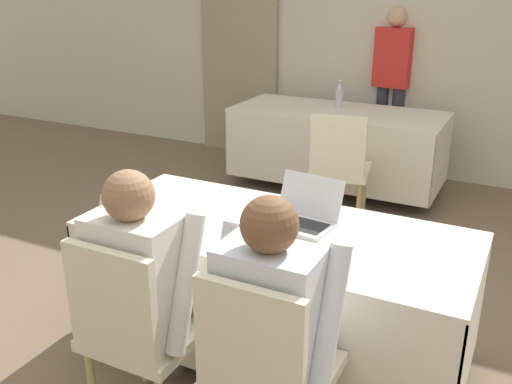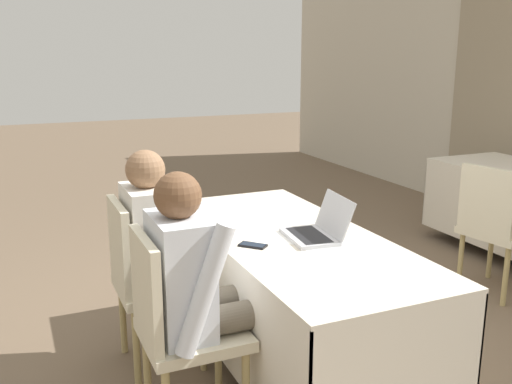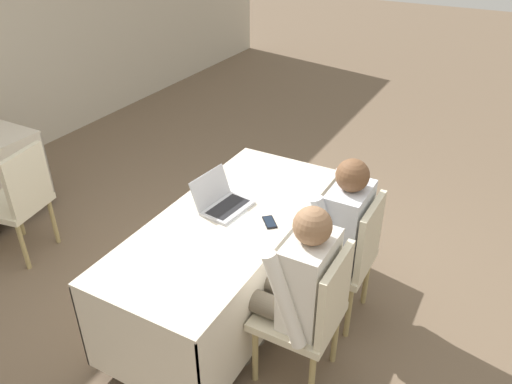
{
  "view_description": "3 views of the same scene",
  "coord_description": "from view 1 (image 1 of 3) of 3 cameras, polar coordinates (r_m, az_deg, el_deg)",
  "views": [
    {
      "loc": [
        1.03,
        -2.24,
        1.85
      ],
      "look_at": [
        0.0,
        -0.21,
        0.98
      ],
      "focal_mm": 40.0,
      "sensor_mm": 36.0,
      "label": 1
    },
    {
      "loc": [
        2.5,
        -1.3,
        1.65
      ],
      "look_at": [
        0.0,
        -0.21,
        0.98
      ],
      "focal_mm": 40.0,
      "sensor_mm": 36.0,
      "label": 2
    },
    {
      "loc": [
        -2.2,
        -1.42,
        2.48
      ],
      "look_at": [
        0.0,
        -0.21,
        0.98
      ],
      "focal_mm": 35.0,
      "sensor_mm": 36.0,
      "label": 3
    }
  ],
  "objects": [
    {
      "name": "ground_plane",
      "position": [
        3.08,
        1.8,
        -15.99
      ],
      "size": [
        24.0,
        24.0,
        0.0
      ],
      "primitive_type": "plane",
      "color": "brown"
    },
    {
      "name": "wall_back",
      "position": [
        5.62,
        16.76,
        14.91
      ],
      "size": [
        12.0,
        0.06,
        2.7
      ],
      "color": "beige",
      "rests_on": "ground_plane"
    },
    {
      "name": "curtain_panel",
      "position": [
        6.22,
        -1.75,
        16.0
      ],
      "size": [
        0.89,
        0.04,
        2.65
      ],
      "color": "gray",
      "rests_on": "ground_plane"
    },
    {
      "name": "conference_table_near",
      "position": [
        2.79,
        1.92,
        -6.78
      ],
      "size": [
        1.86,
        0.81,
        0.73
      ],
      "color": "beige",
      "rests_on": "ground_plane"
    },
    {
      "name": "conference_table_far",
      "position": [
        5.19,
        8.15,
        6.22
      ],
      "size": [
        1.86,
        0.81,
        0.73
      ],
      "color": "beige",
      "rests_on": "ground_plane"
    },
    {
      "name": "laptop",
      "position": [
        2.74,
        4.52,
        -2.4
      ],
      "size": [
        0.36,
        0.32,
        0.21
      ],
      "rotation": [
        0.0,
        0.0,
        -0.11
      ],
      "color": "#B7B7BC",
      "rests_on": "conference_table_near"
    },
    {
      "name": "cell_phone",
      "position": [
        2.47,
        1.12,
        -6.0
      ],
      "size": [
        0.14,
        0.14,
        0.01
      ],
      "rotation": [
        0.0,
        0.0,
        -0.83
      ],
      "color": "black",
      "rests_on": "conference_table_near"
    },
    {
      "name": "paper_beside_laptop",
      "position": [
        2.65,
        1.75,
        -4.14
      ],
      "size": [
        0.31,
        0.35,
        0.0
      ],
      "rotation": [
        0.0,
        0.0,
        -0.4
      ],
      "color": "white",
      "rests_on": "conference_table_near"
    },
    {
      "name": "paper_centre_table",
      "position": [
        2.7,
        8.11,
        -3.85
      ],
      "size": [
        0.3,
        0.35,
        0.0
      ],
      "rotation": [
        0.0,
        0.0,
        -0.36
      ],
      "color": "white",
      "rests_on": "conference_table_near"
    },
    {
      "name": "water_bottle",
      "position": [
        5.25,
        8.33,
        9.54
      ],
      "size": [
        0.07,
        0.07,
        0.25
      ],
      "color": "#B7B7C1",
      "rests_on": "conference_table_far"
    },
    {
      "name": "chair_near_left",
      "position": [
        2.43,
        -11.96,
        -13.13
      ],
      "size": [
        0.44,
        0.44,
        0.92
      ],
      "rotation": [
        0.0,
        0.0,
        3.14
      ],
      "color": "tan",
      "rests_on": "ground_plane"
    },
    {
      "name": "chair_near_right",
      "position": [
        2.16,
        0.9,
        -17.35
      ],
      "size": [
        0.44,
        0.44,
        0.92
      ],
      "rotation": [
        0.0,
        0.0,
        3.14
      ],
      "color": "tan",
      "rests_on": "ground_plane"
    },
    {
      "name": "chair_far_spare",
      "position": [
        4.35,
        8.32,
        2.72
      ],
      "size": [
        0.51,
        0.51,
        0.92
      ],
      "rotation": [
        0.0,
        0.0,
        3.32
      ],
      "color": "tan",
      "rests_on": "ground_plane"
    },
    {
      "name": "person_checkered_shirt",
      "position": [
        2.41,
        -10.71,
        -8.8
      ],
      "size": [
        0.5,
        0.52,
        1.18
      ],
      "rotation": [
        0.0,
        0.0,
        3.14
      ],
      "color": "#665B4C",
      "rests_on": "ground_plane"
    },
    {
      "name": "person_white_shirt",
      "position": [
        2.15,
        2.17,
        -12.46
      ],
      "size": [
        0.5,
        0.52,
        1.18
      ],
      "rotation": [
        0.0,
        0.0,
        3.14
      ],
      "color": "#665B4C",
      "rests_on": "ground_plane"
    },
    {
      "name": "person_red_shirt",
      "position": [
        5.71,
        13.46,
        10.84
      ],
      "size": [
        0.36,
        0.23,
        1.59
      ],
      "rotation": [
        0.0,
        0.0,
        -0.1
      ],
      "color": "#33333D",
      "rests_on": "ground_plane"
    }
  ]
}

